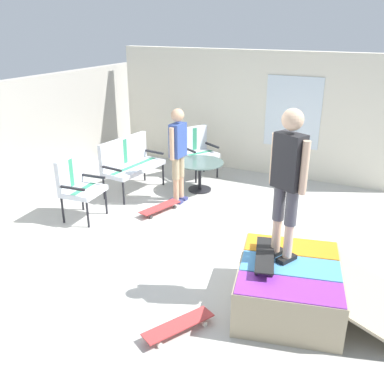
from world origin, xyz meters
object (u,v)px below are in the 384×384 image
at_px(skateboard_spare, 179,325).
at_px(skateboard_on_ramp, 265,255).
at_px(patio_chair_near_house, 197,147).
at_px(person_watching, 178,149).
at_px(patio_chair_by_wall, 77,183).
at_px(skateboard_by_bench, 160,207).
at_px(skate_ramp, 291,286).
at_px(person_skater, 288,175).
at_px(patio_bench, 129,160).
at_px(patio_table, 200,170).

xyz_separation_m(skateboard_spare, skateboard_on_ramp, (0.89, -0.62, 0.54)).
bearing_deg(patio_chair_near_house, person_watching, -167.76).
xyz_separation_m(patio_chair_by_wall, skateboard_by_bench, (0.76, -1.09, -0.53)).
bearing_deg(skate_ramp, skateboard_on_ramp, 102.03).
distance_m(skate_ramp, skateboard_by_bench, 3.09).
bearing_deg(skateboard_by_bench, person_skater, -120.95).
distance_m(patio_bench, patio_chair_near_house, 1.55).
relative_size(skateboard_by_bench, skateboard_on_ramp, 1.00).
xyz_separation_m(person_watching, skateboard_spare, (-3.11, -1.66, -0.89)).
height_order(patio_chair_by_wall, patio_table, patio_chair_by_wall).
relative_size(patio_chair_by_wall, skateboard_spare, 1.28).
bearing_deg(patio_bench, skate_ramp, -121.03).
relative_size(patio_bench, patio_chair_by_wall, 1.28).
height_order(patio_chair_near_house, skateboard_on_ramp, patio_chair_near_house).
bearing_deg(patio_bench, skateboard_by_bench, -121.21).
height_order(patio_chair_near_house, patio_chair_by_wall, same).
height_order(skate_ramp, patio_table, patio_table).
distance_m(patio_table, person_skater, 3.72).
relative_size(patio_table, skateboard_on_ramp, 1.09).
distance_m(skate_ramp, patio_chair_near_house, 4.59).
xyz_separation_m(patio_bench, skateboard_by_bench, (-0.61, -1.01, -0.53)).
bearing_deg(skate_ramp, patio_chair_near_house, 39.19).
relative_size(patio_bench, skateboard_on_ramp, 1.58).
bearing_deg(person_skater, skateboard_on_ramp, 141.48).
distance_m(skateboard_by_bench, skateboard_spare, 3.06).
bearing_deg(skateboard_spare, person_skater, -35.63).
distance_m(skateboard_spare, skateboard_on_ramp, 1.21).
height_order(skate_ramp, skateboard_by_bench, skate_ramp).
xyz_separation_m(patio_bench, patio_chair_near_house, (1.35, -0.76, -0.00)).
bearing_deg(skateboard_by_bench, patio_bench, 58.79).
distance_m(patio_chair_near_house, person_watching, 1.46).
xyz_separation_m(skate_ramp, skateboard_by_bench, (1.59, 2.64, -0.18)).
distance_m(skateboard_by_bench, skateboard_on_ramp, 2.91).
distance_m(person_skater, skateboard_spare, 1.94).
bearing_deg(skateboard_by_bench, person_watching, -5.23).
height_order(skateboard_by_bench, skateboard_spare, same).
xyz_separation_m(person_skater, skateboard_on_ramp, (-0.17, 0.14, -0.91)).
height_order(patio_bench, skateboard_by_bench, patio_bench).
relative_size(patio_chair_by_wall, person_watching, 0.61).
height_order(patio_bench, patio_chair_near_house, same).
height_order(patio_bench, person_watching, person_watching).
distance_m(skate_ramp, person_skater, 1.28).
xyz_separation_m(skate_ramp, patio_table, (2.81, 2.47, 0.14)).
bearing_deg(patio_table, skate_ramp, -138.60).
height_order(patio_bench, person_skater, person_skater).
bearing_deg(patio_table, patio_chair_near_house, 29.37).
distance_m(patio_table, skateboard_spare, 4.08).
bearing_deg(patio_table, patio_bench, 117.27).
relative_size(patio_table, skateboard_by_bench, 1.09).
height_order(person_watching, skateboard_by_bench, person_watching).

